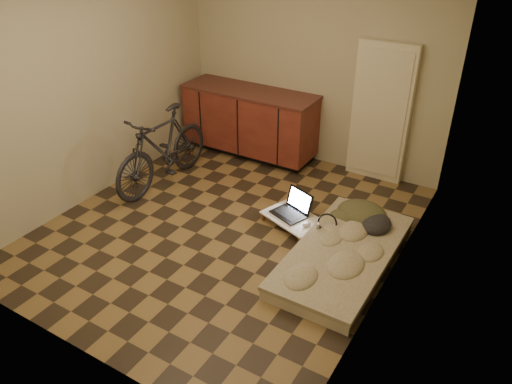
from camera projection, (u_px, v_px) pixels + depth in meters
The scene contains 10 objects.
room_shell at pixel (223, 114), 4.73m from camera, with size 3.50×4.00×2.60m.
cabinets at pixel (250, 122), 6.74m from camera, with size 1.84×0.62×0.91m.
appliance_panel at pixel (381, 113), 5.97m from camera, with size 0.70×0.10×1.70m, color beige.
bicycle at pixel (162, 145), 5.97m from camera, with size 0.48×1.62×1.05m, color black.
futon at pixel (343, 255), 4.83m from camera, with size 0.86×1.79×0.15m.
clothing_pile at pixel (365, 210), 5.19m from camera, with size 0.56×0.47×0.22m, color #424327, non-canonical shape.
headphones at pixel (327, 222), 5.07m from camera, with size 0.22×0.20×0.15m, color black, non-canonical shape.
lap_desk at pixel (293, 218), 5.37m from camera, with size 0.75×0.61×0.11m.
laptop at pixel (292, 209), 5.40m from camera, with size 0.45×0.43×0.25m.
mouse at pixel (307, 224), 5.21m from camera, with size 0.06×0.11×0.04m, color silver.
Camera 1 is at (2.56, -3.65, 3.05)m, focal length 35.00 mm.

